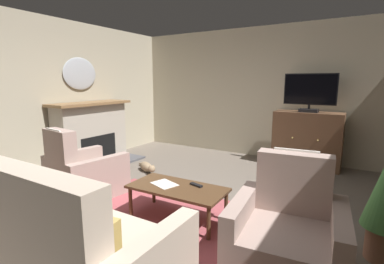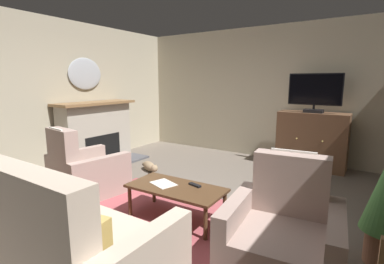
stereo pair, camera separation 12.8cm
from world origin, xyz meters
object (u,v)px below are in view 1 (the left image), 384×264
Objects in this scene: fireplace at (92,135)px; armchair_facing_sofa at (84,175)px; television at (310,92)px; coffee_table at (177,190)px; wall_mirror_oval at (80,74)px; cat at (147,167)px; tv_remote at (196,185)px; tv_cabinet at (307,141)px; folded_newspaper at (164,184)px; armchair_angled_to_table at (287,236)px; sofa_floral at (76,251)px.

armchair_facing_sofa is (1.22, -1.18, -0.27)m from fireplace.
coffee_table is at bearing -107.03° from television.
wall_mirror_oval is 1.16× the size of cat.
wall_mirror_oval is 4.42× the size of tv_remote.
television is at bearing -90.00° from tv_cabinet.
television is 5.39× the size of tv_remote.
television reaches higher than folded_newspaper.
coffee_table is at bearing 20.86° from folded_newspaper.
tv_remote is (0.17, 0.14, 0.05)m from coffee_table.
television is 3.12m from tv_remote.
tv_remote is at bearing 39.67° from coffee_table.
wall_mirror_oval is 0.75× the size of armchair_angled_to_table.
cat is at bearing -143.55° from television.
sofa_floral is 1.73m from armchair_angled_to_table.
armchair_facing_sofa is (1.47, -1.18, -1.45)m from wall_mirror_oval.
armchair_facing_sofa is at bearing 21.88° from tv_remote.
wall_mirror_oval is at bearing -174.93° from cat.
folded_newspaper is at bearing -110.11° from television.
folded_newspaper is at bearing 4.03° from armchair_facing_sofa.
fireplace is 3.08m from tv_remote.
sofa_floral is 1.54× the size of armchair_facing_sofa.
armchair_facing_sofa is (-2.45, -3.15, -0.19)m from tv_cabinet.
armchair_facing_sofa is at bearing 176.59° from armchair_angled_to_table.
coffee_table is at bearing 53.36° from tv_remote.
armchair_facing_sofa is at bearing -127.93° from tv_cabinet.
fireplace is at bearing -173.94° from cat.
sofa_floral is at bearing -60.09° from cat.
fireplace is 4.31m from armchair_angled_to_table.
folded_newspaper reaches higher than coffee_table.
tv_cabinet reaches higher than armchair_angled_to_table.
cat is (-2.41, -1.83, -0.42)m from tv_cabinet.
fireplace is 4.17m from tv_cabinet.
tv_remote is at bearing -17.72° from fireplace.
armchair_angled_to_table is at bearing 173.79° from tv_remote.
fireplace is 1.82× the size of television.
wall_mirror_oval reaches higher than fireplace.
sofa_floral is at bearing -39.30° from wall_mirror_oval.
sofa_floral is at bearing -41.73° from fireplace.
wall_mirror_oval reaches higher than sofa_floral.
fireplace is 2.58× the size of cat.
fireplace is at bearing 175.53° from folded_newspaper.
armchair_angled_to_table is (1.15, -0.42, -0.10)m from tv_remote.
folded_newspaper is 1.38m from sofa_floral.
sofa_floral is 2.43× the size of cat.
tv_cabinet is 4.00m from armchair_facing_sofa.
tv_cabinet is 3.00m from tv_remote.
sofa_floral is (-0.00, -1.38, -0.02)m from coffee_table.
tv_cabinet is 3.25m from folded_newspaper.
tv_cabinet is 1.33× the size of television.
wall_mirror_oval is 0.48× the size of sofa_floral.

